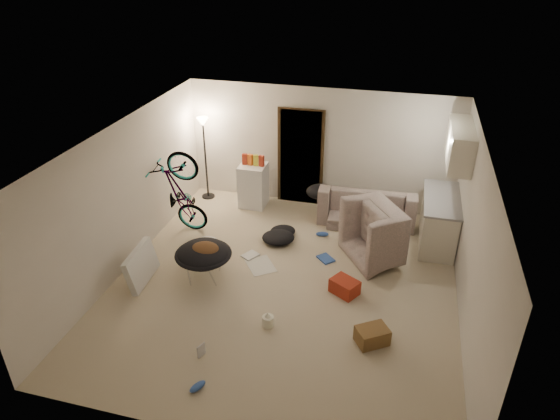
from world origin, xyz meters
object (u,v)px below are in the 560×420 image
(kitchen_counter, at_px, (439,221))
(mini_fridge, at_px, (253,185))
(drink_case_a, at_px, (372,336))
(juicer, at_px, (268,320))
(floor_lamp, at_px, (204,141))
(drink_case_b, at_px, (345,287))
(saucer_chair, at_px, (204,258))
(bicycle, at_px, (182,210))
(tv_box, at_px, (141,266))
(sofa, at_px, (367,209))
(armchair, at_px, (391,236))

(kitchen_counter, relative_size, mini_fridge, 1.63)
(drink_case_a, height_order, juicer, drink_case_a)
(floor_lamp, height_order, drink_case_b, floor_lamp)
(saucer_chair, xyz_separation_m, drink_case_b, (2.32, 0.19, -0.27))
(saucer_chair, height_order, drink_case_a, saucer_chair)
(bicycle, bearing_deg, kitchen_counter, -79.96)
(floor_lamp, bearing_deg, tv_box, -88.18)
(sofa, bearing_deg, bicycle, 19.05)
(mini_fridge, relative_size, drink_case_b, 2.18)
(sofa, relative_size, armchair, 1.61)
(kitchen_counter, height_order, sofa, kitchen_counter)
(armchair, bearing_deg, kitchen_counter, -84.01)
(saucer_chair, xyz_separation_m, tv_box, (-0.98, -0.32, -0.10))
(saucer_chair, xyz_separation_m, drink_case_a, (2.85, -0.83, -0.27))
(floor_lamp, bearing_deg, kitchen_counter, -7.66)
(tv_box, xyz_separation_m, drink_case_b, (3.30, 0.51, -0.17))
(mini_fridge, bearing_deg, sofa, -2.10)
(drink_case_a, height_order, drink_case_b, drink_case_a)
(drink_case_a, bearing_deg, armchair, 54.27)
(bicycle, distance_m, tv_box, 1.65)
(mini_fridge, height_order, drink_case_b, mini_fridge)
(kitchen_counter, bearing_deg, floor_lamp, 172.34)
(drink_case_a, bearing_deg, tv_box, 138.95)
(saucer_chair, bearing_deg, sofa, 47.56)
(bicycle, bearing_deg, tv_box, 179.80)
(bicycle, bearing_deg, sofa, -69.09)
(kitchen_counter, distance_m, drink_case_a, 3.15)
(drink_case_b, bearing_deg, saucer_chair, -144.38)
(bicycle, distance_m, drink_case_a, 4.40)
(floor_lamp, height_order, kitchen_counter, floor_lamp)
(drink_case_a, bearing_deg, sofa, 64.00)
(sofa, bearing_deg, tv_box, 38.98)
(drink_case_a, xyz_separation_m, drink_case_b, (-0.53, 1.02, -0.00))
(juicer, bearing_deg, drink_case_a, 1.47)
(sofa, bearing_deg, armchair, 113.88)
(armchair, bearing_deg, tv_box, 81.30)
(drink_case_b, bearing_deg, bicycle, -168.01)
(drink_case_b, distance_m, juicer, 1.44)
(mini_fridge, distance_m, drink_case_a, 4.56)
(armchair, distance_m, juicer, 2.88)
(kitchen_counter, relative_size, drink_case_a, 3.47)
(sofa, bearing_deg, mini_fridge, -4.45)
(saucer_chair, relative_size, drink_case_b, 2.21)
(tv_box, bearing_deg, sofa, 37.20)
(armchair, height_order, bicycle, bicycle)
(drink_case_a, bearing_deg, saucer_chair, 130.35)
(mini_fridge, bearing_deg, bicycle, -124.71)
(floor_lamp, bearing_deg, sofa, -3.29)
(bicycle, height_order, drink_case_b, bicycle)
(floor_lamp, distance_m, bicycle, 1.73)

